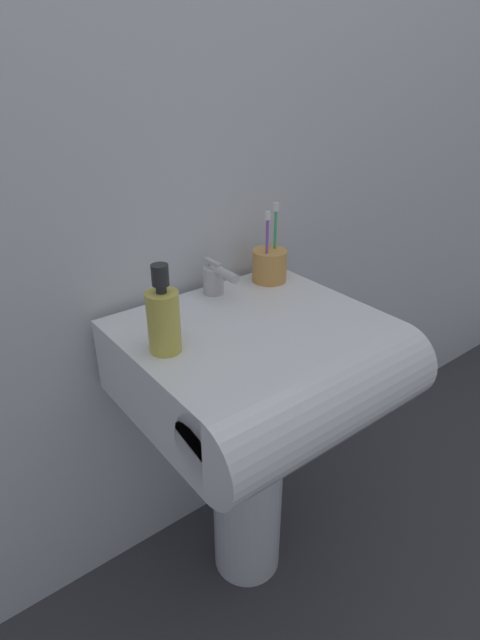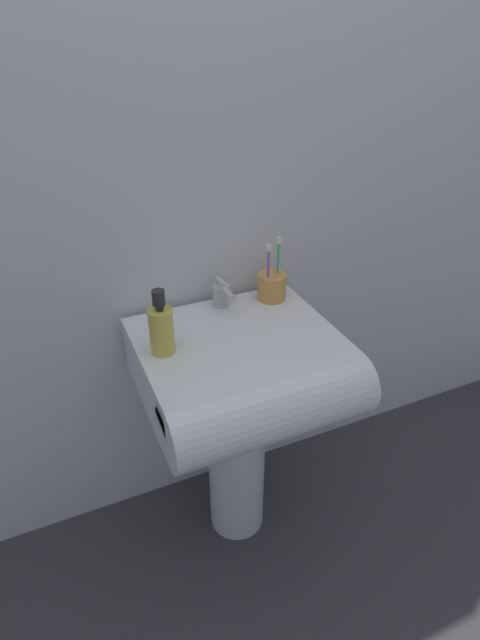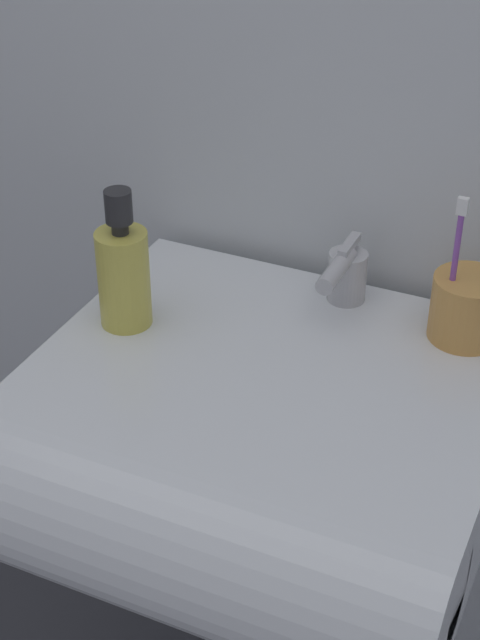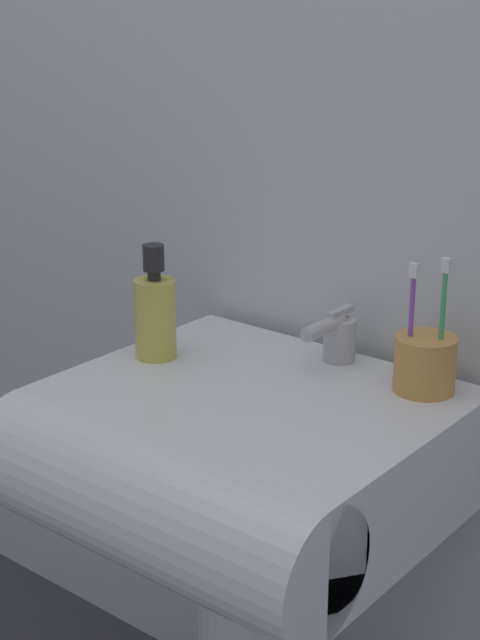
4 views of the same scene
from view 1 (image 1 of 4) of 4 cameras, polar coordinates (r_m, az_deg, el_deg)
The scene contains 7 objects.
ground_plane at distance 1.57m, azimuth 0.79°, elevation -25.52°, with size 6.00×6.00×0.00m, color #38383D.
wall_back at distance 1.16m, azimuth -7.51°, elevation 24.58°, with size 5.00×0.05×2.40m, color silver.
sink_pedestal at distance 1.35m, azimuth 0.87°, elevation -18.02°, with size 0.18×0.18×0.59m, color white.
sink_basin at distance 1.07m, azimuth 3.06°, elevation -5.52°, with size 0.53×0.51×0.17m.
faucet at distance 1.18m, azimuth -2.82°, elevation 4.77°, with size 0.05×0.12×0.08m.
toothbrush_cup at distance 1.26m, azimuth 3.39°, elevation 6.31°, with size 0.09×0.09×0.19m.
soap_bottle at distance 0.94m, azimuth -8.74°, elevation 0.19°, with size 0.06×0.06×0.18m.
Camera 1 is at (-0.59, -0.73, 1.26)m, focal length 28.00 mm.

